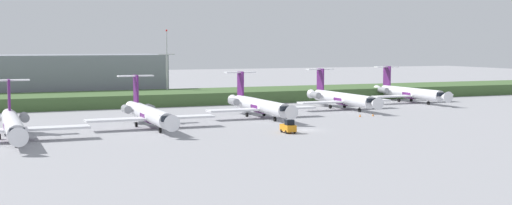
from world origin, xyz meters
The scene contains 12 objects.
ground_plane centered at (0.00, 30.00, 0.00)m, with size 500.00×500.00×0.00m, color #939399.
grass_berm centered at (0.00, 61.06, 1.50)m, with size 320.00×20.00×3.00m, color #426033.
regional_jet_nearest centered at (-47.68, 6.12, 2.54)m, with size 22.81×31.00×9.00m.
regional_jet_second centered at (-24.40, 13.86, 2.54)m, with size 22.81×31.00×9.00m.
regional_jet_third centered at (0.37, 22.19, 2.54)m, with size 22.81×31.00×9.00m.
regional_jet_fourth centered at (24.92, 31.69, 2.54)m, with size 22.81×31.00×9.00m.
regional_jet_fifth centered at (49.90, 40.64, 2.54)m, with size 22.81×31.00×9.00m.
antenna_mast centered at (-6.50, 68.47, 7.84)m, with size 4.40×0.50×18.72m.
distant_hangar centered at (-32.81, 85.10, 6.01)m, with size 55.94×24.57×12.03m, color gray.
baggage_tug centered at (-4.43, -2.19, 1.00)m, with size 1.72×3.20×2.30m.
safety_cone_front_marker centered at (19.98, 15.21, 0.28)m, with size 0.44×0.44×0.55m, color orange.
safety_cone_mid_marker centered at (23.23, 15.44, 0.28)m, with size 0.44×0.44×0.55m, color orange.
Camera 1 is at (-52.43, -104.62, 14.87)m, focal length 47.56 mm.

